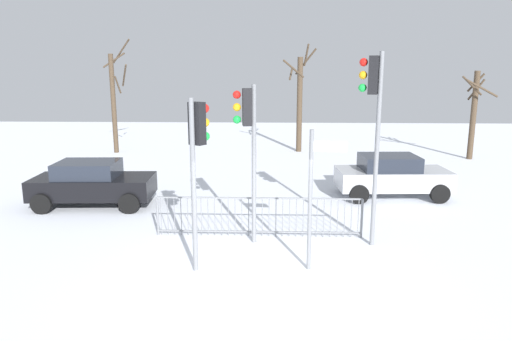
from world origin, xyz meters
TOP-DOWN VIEW (x-y plane):
  - ground_plane at (0.00, 0.00)m, footprint 60.00×60.00m
  - traffic_light_rear_right at (-0.26, 2.09)m, footprint 0.57×0.35m
  - traffic_light_foreground_right at (-1.25, 0.46)m, footprint 0.43×0.50m
  - traffic_light_foreground_left at (2.76, 2.06)m, footprint 0.55×0.37m
  - direction_sign_post at (1.23, 0.47)m, footprint 0.79×0.11m
  - pedestrian_guard_railing at (-0.00, 2.56)m, footprint 5.49×0.08m
  - car_black_mid at (-5.50, 5.24)m, footprint 3.88×2.09m
  - car_silver_far at (4.50, 6.71)m, footprint 3.89×2.10m
  - bare_tree_left at (10.18, 13.99)m, footprint 1.51×1.31m
  - bare_tree_centre at (1.78, 15.93)m, footprint 1.82×1.83m
  - bare_tree_right at (-8.00, 15.30)m, footprint 1.64×1.38m

SIDE VIEW (x-z plane):
  - ground_plane at x=0.00m, z-range 0.00..0.00m
  - pedestrian_guard_railing at x=0.00m, z-range 0.02..1.09m
  - car_black_mid at x=-5.50m, z-range 0.03..1.50m
  - car_silver_far at x=4.50m, z-range 0.03..1.50m
  - direction_sign_post at x=1.23m, z-range 0.19..3.32m
  - bare_tree_left at x=10.18m, z-range 0.18..4.50m
  - bare_tree_centre at x=1.78m, z-range -0.07..5.60m
  - traffic_light_foreground_right at x=-1.25m, z-range 0.89..4.69m
  - bare_tree_right at x=-8.00m, z-range -0.14..5.79m
  - traffic_light_rear_right at x=-0.26m, z-range 0.94..4.96m
  - traffic_light_foreground_left at x=2.76m, z-range 1.11..5.89m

